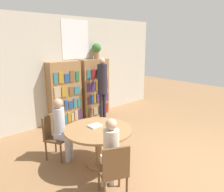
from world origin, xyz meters
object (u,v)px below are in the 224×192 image
Objects in this scene: bookshelf_right at (95,88)px; librarian_standing at (102,83)px; seated_reader_right at (110,152)px; seated_reader_left at (61,126)px; chair_near_camera at (114,169)px; bookshelf_left at (65,93)px; reading_table at (98,135)px; chair_left_side at (54,134)px; flower_vase at (96,49)px.

librarian_standing reaches higher than bookshelf_right.
bookshelf_right reaches higher than seated_reader_right.
librarian_standing is at bearing -101.34° from bookshelf_right.
chair_near_camera is at bearing 59.88° from seated_reader_left.
bookshelf_left is 1.44× the size of seated_reader_right.
bookshelf_left is 3.48m from chair_near_camera.
seated_reader_right is (-0.33, -0.70, 0.06)m from reading_table.
chair_left_side is (-0.46, 0.85, -0.13)m from reading_table.
chair_left_side is 2.48m from librarian_standing.
reading_table is 0.97m from chair_near_camera.
bookshelf_right is at bearing -174.27° from chair_left_side.
bookshelf_right is at bearing 78.66° from librarian_standing.
seated_reader_right is at bearing -124.69° from bookshelf_right.
bookshelf_left is at bearing -151.43° from seated_reader_left.
librarian_standing is at bearing 177.18° from chair_left_side.
bookshelf_right is at bearing -170.43° from seated_reader_left.
flower_vase is (0.11, 0.00, 1.18)m from bookshelf_right.
bookshelf_left is at bearing -179.98° from bookshelf_right.
reading_table is 0.78m from seated_reader_left.
seated_reader_right is at bearing -115.44° from reading_table.
bookshelf_left is 1.41× the size of seated_reader_left.
flower_vase is 4.30m from chair_near_camera.
seated_reader_right is 0.67× the size of librarian_standing.
seated_reader_left is 1.02× the size of seated_reader_right.
flower_vase is 3.38m from reading_table.
chair_near_camera is 0.26m from seated_reader_right.
reading_table is at bearing -107.05° from bookshelf_left.
seated_reader_right is at bearing -109.04° from bookshelf_left.
chair_left_side is at bearing 120.11° from seated_reader_right.
bookshelf_right is 3.01m from reading_table.
bookshelf_left is 3.28m from seated_reader_right.
chair_near_camera is 1.72m from chair_left_side.
bookshelf_right is 0.96× the size of librarian_standing.
librarian_standing is at bearing 77.91° from chair_near_camera.
chair_left_side is at bearing -127.68° from bookshelf_left.
chair_left_side is at bearing -90.00° from seated_reader_left.
bookshelf_left is at bearing 152.75° from librarian_standing.
librarian_standing is (2.12, 2.76, 0.63)m from chair_near_camera.
bookshelf_left is 1.67m from flower_vase.
bookshelf_right is 0.57m from librarian_standing.
librarian_standing reaches higher than chair_near_camera.
librarian_standing is (1.71, 1.89, 0.49)m from reading_table.
seated_reader_right is at bearing 66.11° from chair_left_side.
chair_left_side is at bearing 117.00° from chair_near_camera.
seated_reader_right is (0.04, -1.38, -0.02)m from seated_reader_left.
flower_vase is at bearing -175.40° from chair_left_side.
seated_reader_left is 1.38m from seated_reader_right.
bookshelf_left is at bearing -179.76° from flower_vase.
flower_vase is at bearing 0.24° from bookshelf_left.
bookshelf_left is 1.07m from bookshelf_right.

